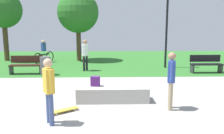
{
  "coord_description": "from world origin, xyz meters",
  "views": [
    {
      "loc": [
        0.92,
        -8.42,
        2.38
      ],
      "look_at": [
        1.15,
        -0.6,
        1.01
      ],
      "focal_mm": 37.58,
      "sensor_mm": 36.0,
      "label": 1
    }
  ],
  "objects_px": {
    "tree_young_birch": "(78,13)",
    "tree_broad_elm": "(3,10)",
    "skateboard_by_ledge": "(65,110)",
    "cyclist_on_bicycle": "(44,53)",
    "backpack_on_ledge": "(95,81)",
    "trash_bin": "(46,66)",
    "park_bench_far_left": "(26,64)",
    "pedestrian_with_backpack": "(85,52)",
    "skater_performing_trick": "(49,87)",
    "lamp_post": "(167,24)",
    "concrete_ledge": "(112,94)",
    "skater_watching": "(171,76)",
    "park_bench_near_lamppost": "(206,63)"
  },
  "relations": [
    {
      "from": "pedestrian_with_backpack",
      "to": "tree_young_birch",
      "type": "bearing_deg",
      "value": 101.02
    },
    {
      "from": "trash_bin",
      "to": "skater_performing_trick",
      "type": "bearing_deg",
      "value": -75.05
    },
    {
      "from": "tree_young_birch",
      "to": "tree_broad_elm",
      "type": "relative_size",
      "value": 1.0
    },
    {
      "from": "park_bench_near_lamppost",
      "to": "lamp_post",
      "type": "height_order",
      "value": "lamp_post"
    },
    {
      "from": "skater_performing_trick",
      "to": "park_bench_far_left",
      "type": "relative_size",
      "value": 1.02
    },
    {
      "from": "skater_watching",
      "to": "backpack_on_ledge",
      "type": "bearing_deg",
      "value": 157.41
    },
    {
      "from": "skateboard_by_ledge",
      "to": "trash_bin",
      "type": "distance_m",
      "value": 5.42
    },
    {
      "from": "park_bench_near_lamppost",
      "to": "skater_performing_trick",
      "type": "bearing_deg",
      "value": -136.23
    },
    {
      "from": "concrete_ledge",
      "to": "cyclist_on_bicycle",
      "type": "relative_size",
      "value": 1.41
    },
    {
      "from": "tree_young_birch",
      "to": "skater_watching",
      "type": "bearing_deg",
      "value": -69.25
    },
    {
      "from": "cyclist_on_bicycle",
      "to": "backpack_on_ledge",
      "type": "bearing_deg",
      "value": -65.27
    },
    {
      "from": "tree_broad_elm",
      "to": "cyclist_on_bicycle",
      "type": "bearing_deg",
      "value": -16.98
    },
    {
      "from": "cyclist_on_bicycle",
      "to": "park_bench_near_lamppost",
      "type": "bearing_deg",
      "value": -21.92
    },
    {
      "from": "cyclist_on_bicycle",
      "to": "pedestrian_with_backpack",
      "type": "bearing_deg",
      "value": -45.67
    },
    {
      "from": "backpack_on_ledge",
      "to": "park_bench_near_lamppost",
      "type": "relative_size",
      "value": 0.2
    },
    {
      "from": "skater_watching",
      "to": "tree_broad_elm",
      "type": "bearing_deg",
      "value": 131.43
    },
    {
      "from": "skater_performing_trick",
      "to": "park_bench_far_left",
      "type": "xyz_separation_m",
      "value": [
        -2.61,
        6.23,
        -0.47
      ]
    },
    {
      "from": "backpack_on_ledge",
      "to": "park_bench_near_lamppost",
      "type": "distance_m",
      "value": 7.05
    },
    {
      "from": "tree_broad_elm",
      "to": "skater_performing_trick",
      "type": "bearing_deg",
      "value": -63.2
    },
    {
      "from": "park_bench_far_left",
      "to": "backpack_on_ledge",
      "type": "bearing_deg",
      "value": -49.97
    },
    {
      "from": "backpack_on_ledge",
      "to": "park_bench_near_lamppost",
      "type": "bearing_deg",
      "value": 48.98
    },
    {
      "from": "park_bench_far_left",
      "to": "skater_performing_trick",
      "type": "bearing_deg",
      "value": -67.23
    },
    {
      "from": "tree_broad_elm",
      "to": "tree_young_birch",
      "type": "bearing_deg",
      "value": -0.94
    },
    {
      "from": "concrete_ledge",
      "to": "pedestrian_with_backpack",
      "type": "xyz_separation_m",
      "value": [
        -1.32,
        5.2,
        0.77
      ]
    },
    {
      "from": "skateboard_by_ledge",
      "to": "tree_young_birch",
      "type": "bearing_deg",
      "value": 93.94
    },
    {
      "from": "skateboard_by_ledge",
      "to": "trash_bin",
      "type": "xyz_separation_m",
      "value": [
        -1.79,
        5.1,
        0.39
      ]
    },
    {
      "from": "tree_young_birch",
      "to": "pedestrian_with_backpack",
      "type": "relative_size",
      "value": 2.81
    },
    {
      "from": "skater_performing_trick",
      "to": "lamp_post",
      "type": "xyz_separation_m",
      "value": [
        4.84,
        7.82,
        1.57
      ]
    },
    {
      "from": "tree_young_birch",
      "to": "pedestrian_with_backpack",
      "type": "height_order",
      "value": "tree_young_birch"
    },
    {
      "from": "park_bench_near_lamppost",
      "to": "tree_young_birch",
      "type": "xyz_separation_m",
      "value": [
        -7.02,
        4.49,
        2.8
      ]
    },
    {
      "from": "lamp_post",
      "to": "trash_bin",
      "type": "xyz_separation_m",
      "value": [
        -6.41,
        -1.94,
        -2.07
      ]
    },
    {
      "from": "trash_bin",
      "to": "pedestrian_with_backpack",
      "type": "relative_size",
      "value": 0.54
    },
    {
      "from": "tree_broad_elm",
      "to": "lamp_post",
      "type": "height_order",
      "value": "tree_broad_elm"
    },
    {
      "from": "concrete_ledge",
      "to": "trash_bin",
      "type": "xyz_separation_m",
      "value": [
        -3.16,
        4.13,
        0.22
      ]
    },
    {
      "from": "backpack_on_ledge",
      "to": "pedestrian_with_backpack",
      "type": "xyz_separation_m",
      "value": [
        -0.77,
        5.07,
        0.38
      ]
    },
    {
      "from": "tree_broad_elm",
      "to": "trash_bin",
      "type": "relative_size",
      "value": 5.19
    },
    {
      "from": "skater_performing_trick",
      "to": "tree_broad_elm",
      "type": "relative_size",
      "value": 0.35
    },
    {
      "from": "concrete_ledge",
      "to": "trash_bin",
      "type": "relative_size",
      "value": 2.52
    },
    {
      "from": "backpack_on_ledge",
      "to": "skateboard_by_ledge",
      "type": "distance_m",
      "value": 1.48
    },
    {
      "from": "tree_young_birch",
      "to": "tree_broad_elm",
      "type": "bearing_deg",
      "value": 179.06
    },
    {
      "from": "park_bench_near_lamppost",
      "to": "trash_bin",
      "type": "relative_size",
      "value": 1.77
    },
    {
      "from": "skateboard_by_ledge",
      "to": "cyclist_on_bicycle",
      "type": "xyz_separation_m",
      "value": [
        -2.92,
        9.21,
        0.57
      ]
    },
    {
      "from": "pedestrian_with_backpack",
      "to": "tree_broad_elm",
      "type": "bearing_deg",
      "value": 145.91
    },
    {
      "from": "concrete_ledge",
      "to": "tree_broad_elm",
      "type": "relative_size",
      "value": 0.49
    },
    {
      "from": "tree_young_birch",
      "to": "tree_broad_elm",
      "type": "xyz_separation_m",
      "value": [
        -5.01,
        0.08,
        0.15
      ]
    },
    {
      "from": "lamp_post",
      "to": "pedestrian_with_backpack",
      "type": "xyz_separation_m",
      "value": [
        -4.57,
        -0.87,
        -1.52
      ]
    },
    {
      "from": "park_bench_near_lamppost",
      "to": "skater_watching",
      "type": "bearing_deg",
      "value": -121.98
    },
    {
      "from": "trash_bin",
      "to": "cyclist_on_bicycle",
      "type": "relative_size",
      "value": 0.56
    },
    {
      "from": "backpack_on_ledge",
      "to": "cyclist_on_bicycle",
      "type": "height_order",
      "value": "cyclist_on_bicycle"
    },
    {
      "from": "tree_young_birch",
      "to": "park_bench_far_left",
      "type": "bearing_deg",
      "value": -115.28
    }
  ]
}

